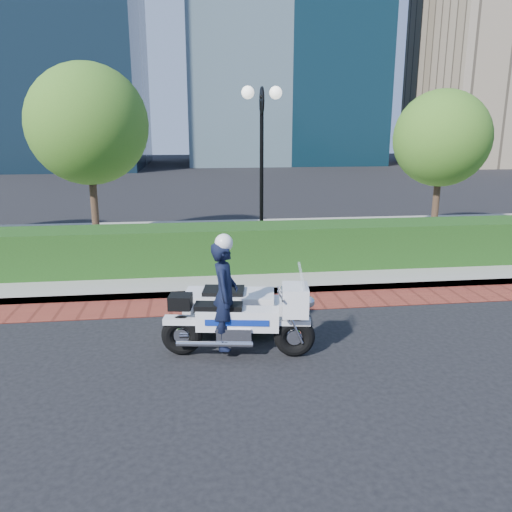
{
  "coord_description": "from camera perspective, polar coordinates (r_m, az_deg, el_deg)",
  "views": [
    {
      "loc": [
        -0.77,
        -7.69,
        3.33
      ],
      "look_at": [
        0.37,
        1.35,
        1.0
      ],
      "focal_mm": 35.0,
      "sensor_mm": 36.0,
      "label": 1
    }
  ],
  "objects": [
    {
      "name": "ground",
      "position": [
        8.41,
        -1.35,
        -8.97
      ],
      "size": [
        120.0,
        120.0,
        0.0
      ],
      "primitive_type": "plane",
      "color": "black",
      "rests_on": "ground"
    },
    {
      "name": "brick_strip",
      "position": [
        9.8,
        -2.26,
        -5.49
      ],
      "size": [
        60.0,
        1.0,
        0.01
      ],
      "primitive_type": "cube",
      "color": "maroon",
      "rests_on": "ground"
    },
    {
      "name": "sidewalk",
      "position": [
        14.09,
        -3.86,
        0.96
      ],
      "size": [
        60.0,
        8.0,
        0.15
      ],
      "primitive_type": "cube",
      "color": "gray",
      "rests_on": "ground"
    },
    {
      "name": "hedge_main",
      "position": [
        11.62,
        -3.19,
        1.0
      ],
      "size": [
        18.0,
        1.2,
        1.0
      ],
      "primitive_type": "cube",
      "color": "#193411",
      "rests_on": "sidewalk"
    },
    {
      "name": "lamppost",
      "position": [
        13.01,
        0.65,
        12.72
      ],
      "size": [
        1.02,
        0.7,
        4.21
      ],
      "color": "black",
      "rests_on": "sidewalk"
    },
    {
      "name": "tree_b",
      "position": [
        14.45,
        -18.66,
        14.04
      ],
      "size": [
        3.2,
        3.2,
        4.89
      ],
      "color": "#332319",
      "rests_on": "sidewalk"
    },
    {
      "name": "tree_c",
      "position": [
        15.94,
        20.44,
        12.46
      ],
      "size": [
        2.8,
        2.8,
        4.3
      ],
      "color": "#332319",
      "rests_on": "sidewalk"
    },
    {
      "name": "tower_right",
      "position": [
        55.04,
        27.01,
        24.09
      ],
      "size": [
        14.0,
        12.0,
        28.0
      ],
      "primitive_type": "cube",
      "color": "gray",
      "rests_on": "ground"
    },
    {
      "name": "police_motorcycle",
      "position": [
        7.77,
        -2.65,
        -5.89
      ],
      "size": [
        2.32,
        1.81,
        1.88
      ],
      "rotation": [
        0.0,
        0.0,
        -0.16
      ],
      "color": "black",
      "rests_on": "ground"
    }
  ]
}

